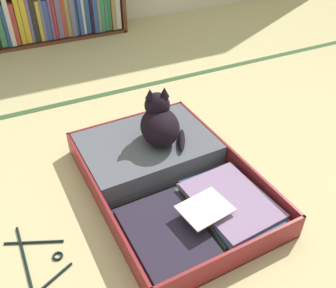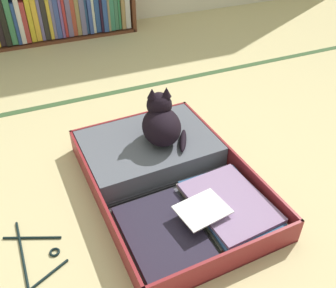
{
  "view_description": "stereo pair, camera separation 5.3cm",
  "coord_description": "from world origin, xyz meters",
  "views": [
    {
      "loc": [
        -0.52,
        -0.97,
        1.2
      ],
      "look_at": [
        0.03,
        0.18,
        0.24
      ],
      "focal_mm": 39.76,
      "sensor_mm": 36.0,
      "label": 1
    },
    {
      "loc": [
        -0.47,
        -0.99,
        1.2
      ],
      "look_at": [
        0.03,
        0.18,
        0.24
      ],
      "focal_mm": 39.76,
      "sensor_mm": 36.0,
      "label": 2
    }
  ],
  "objects": [
    {
      "name": "ground_plane",
      "position": [
        0.0,
        0.0,
        0.0
      ],
      "size": [
        10.0,
        10.0,
        0.0
      ],
      "primitive_type": "plane",
      "color": "#CCBA83"
    },
    {
      "name": "black_cat",
      "position": [
        0.08,
        0.37,
        0.22
      ],
      "size": [
        0.26,
        0.28,
        0.26
      ],
      "color": "black",
      "rests_on": "open_suitcase"
    },
    {
      "name": "clothes_hanger",
      "position": [
        -0.6,
        -0.0,
        0.0
      ],
      "size": [
        0.22,
        0.42,
        0.01
      ],
      "color": "black",
      "rests_on": "ground_plane"
    },
    {
      "name": "tatami_border",
      "position": [
        0.0,
        1.12,
        0.0
      ],
      "size": [
        4.8,
        0.05,
        0.0
      ],
      "color": "#35522D",
      "rests_on": "ground_plane"
    },
    {
      "name": "open_suitcase",
      "position": [
        0.04,
        0.22,
        0.05
      ],
      "size": [
        0.7,
        1.0,
        0.12
      ],
      "color": "maroon",
      "rests_on": "ground_plane"
    }
  ]
}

